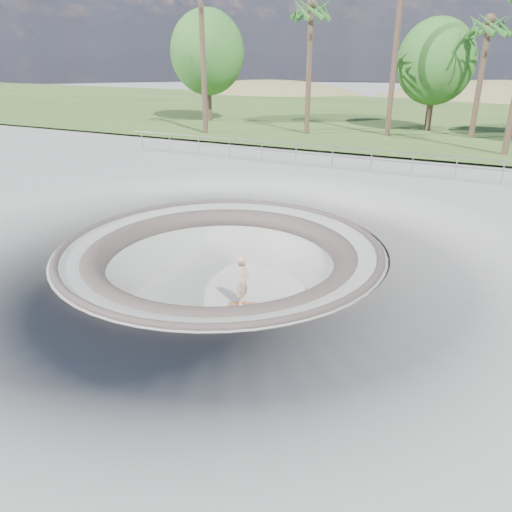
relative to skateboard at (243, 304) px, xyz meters
name	(u,v)px	position (x,y,z in m)	size (l,w,h in m)	color
ground	(221,246)	(-0.84, 0.13, 1.83)	(180.00, 180.00, 0.00)	gray
skate_bowl	(222,297)	(-0.84, 0.13, 0.00)	(14.00, 14.00, 4.10)	gray
grass_strip	(405,117)	(-0.84, 34.13, 2.05)	(180.00, 36.00, 0.12)	#385522
distant_hills	(459,155)	(2.94, 57.31, -5.19)	(103.20, 45.00, 28.60)	olive
safety_railing	(332,156)	(-0.84, 12.13, 2.52)	(25.00, 0.06, 1.03)	gray
skateboard	(243,304)	(0.00, 0.00, 0.00)	(0.94, 0.59, 0.09)	brown
skater	(243,280)	(0.00, 0.00, 0.85)	(0.61, 0.40, 1.66)	tan
palm_b	(311,12)	(-5.44, 21.13, 9.81)	(2.60, 2.60, 9.10)	brown
palm_d	(489,27)	(5.18, 24.14, 8.88)	(2.60, 2.60, 8.11)	brown
bushy_tree_left	(207,52)	(-15.12, 24.30, 7.35)	(5.98, 5.44, 8.63)	brown
bushy_tree_mid	(436,62)	(2.06, 26.23, 6.77)	(5.34, 4.86, 7.71)	brown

